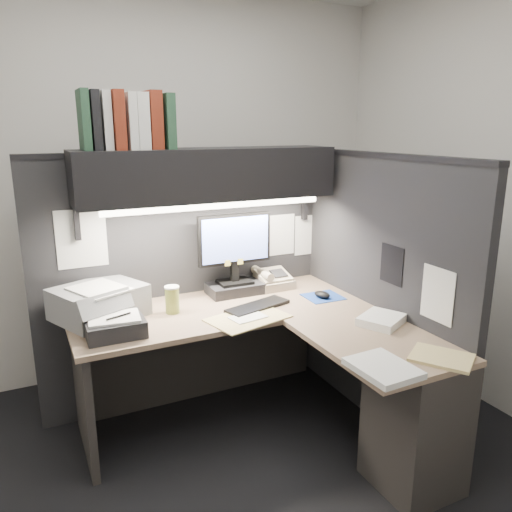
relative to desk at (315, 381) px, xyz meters
name	(u,v)px	position (x,y,z in m)	size (l,w,h in m)	color
floor	(243,475)	(-0.43, 0.00, -0.44)	(3.50, 3.50, 0.00)	black
wall_back	(155,187)	(-0.43, 1.50, 0.91)	(3.50, 0.04, 2.70)	silver
wall_right	(505,198)	(1.32, 0.00, 0.91)	(0.04, 3.00, 2.70)	silver
partition_back	(187,281)	(-0.40, 0.93, 0.36)	(1.90, 0.06, 1.60)	black
partition_right	(378,294)	(0.55, 0.18, 0.36)	(0.06, 1.50, 1.60)	black
desk	(315,381)	(0.00, 0.00, 0.00)	(1.70, 1.53, 0.73)	#967560
overhead_shelf	(208,174)	(-0.30, 0.75, 1.06)	(1.55, 0.34, 0.30)	black
task_light_tube	(217,206)	(-0.30, 0.61, 0.89)	(0.04, 0.04, 1.32)	white
monitor	(235,263)	(-0.13, 0.76, 0.49)	(0.48, 0.21, 0.52)	black
keyboard	(258,306)	(-0.12, 0.45, 0.30)	(0.41, 0.14, 0.02)	black
mousepad	(323,297)	(0.34, 0.45, 0.29)	(0.23, 0.21, 0.00)	#1B3E97
mouse	(322,295)	(0.32, 0.43, 0.31)	(0.07, 0.11, 0.04)	black
telephone	(272,280)	(0.14, 0.77, 0.33)	(0.23, 0.24, 0.09)	#C0AF94
coffee_cup	(172,300)	(-0.59, 0.60, 0.36)	(0.08, 0.08, 0.15)	#ABB448
printer	(99,302)	(-0.98, 0.71, 0.38)	(0.44, 0.38, 0.18)	gray
notebook_stack	(115,327)	(-0.95, 0.42, 0.33)	(0.29, 0.24, 0.09)	black
open_folder	(248,318)	(-0.24, 0.32, 0.29)	(0.43, 0.28, 0.01)	#CFBA74
paper_stack_a	(381,320)	(0.38, -0.06, 0.31)	(0.24, 0.20, 0.05)	white
paper_stack_b	(383,368)	(0.03, -0.50, 0.30)	(0.23, 0.29, 0.03)	white
manila_stack	(442,358)	(0.35, -0.52, 0.29)	(0.21, 0.27, 0.02)	#CFBA74
binder_row	(127,121)	(-0.76, 0.76, 1.36)	(0.48, 0.25, 0.31)	#23462F
pinned_papers	(267,249)	(0.00, 0.56, 0.61)	(1.76, 1.31, 0.51)	white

